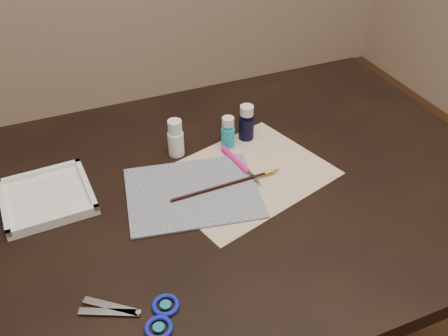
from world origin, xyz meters
name	(u,v)px	position (x,y,z in m)	size (l,w,h in m)	color
table	(224,293)	(0.00, 0.00, 0.38)	(1.30, 0.90, 0.75)	black
paper	(244,175)	(0.06, 0.02, 0.75)	(0.37, 0.28, 0.00)	white
canvas	(193,192)	(-0.07, 0.00, 0.75)	(0.28, 0.23, 0.00)	#141D40
paint_bottle_white	(176,138)	(-0.06, 0.16, 0.80)	(0.04, 0.04, 0.09)	white
paint_bottle_cyan	(228,132)	(0.07, 0.14, 0.79)	(0.03, 0.03, 0.08)	#20A9C4
paint_bottle_navy	(246,123)	(0.12, 0.15, 0.80)	(0.04, 0.04, 0.09)	black
paintbrush	(228,184)	(0.01, -0.01, 0.76)	(0.27, 0.01, 0.01)	black
craft_knife	(242,166)	(0.06, 0.04, 0.76)	(0.17, 0.01, 0.01)	#FB1891
scissors	(128,315)	(-0.28, -0.26, 0.75)	(0.19, 0.09, 0.01)	silver
palette_tray	(47,197)	(-0.37, 0.10, 0.76)	(0.18, 0.18, 0.02)	white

